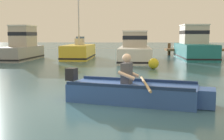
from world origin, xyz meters
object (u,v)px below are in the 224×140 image
moored_boat_teal (194,46)px  mooring_buoy (154,63)px  moored_boat_yellow (79,52)px  rowboat_with_person (135,92)px  moored_boat_grey (22,47)px  moored_boat_white (135,49)px

moored_boat_teal → mooring_buoy: moored_boat_teal is taller
moored_boat_yellow → moored_boat_teal: size_ratio=0.83×
rowboat_with_person → moored_boat_yellow: bearing=104.3°
rowboat_with_person → moored_boat_yellow: moored_boat_yellow is taller
moored_boat_teal → mooring_buoy: size_ratio=10.65×
rowboat_with_person → mooring_buoy: size_ratio=7.06×
rowboat_with_person → moored_boat_grey: (-7.06, 12.27, 0.59)m
rowboat_with_person → moored_boat_teal: bearing=70.7°
moored_boat_white → mooring_buoy: size_ratio=12.01×
mooring_buoy → moored_boat_yellow: bearing=127.8°
moored_boat_teal → moored_boat_white: bearing=-159.9°
rowboat_with_person → moored_boat_teal: (4.69, 13.39, 0.63)m
moored_boat_white → rowboat_with_person: bearing=-92.4°
rowboat_with_person → mooring_buoy: bearing=80.4°
moored_boat_white → moored_boat_teal: moored_boat_teal is taller
rowboat_with_person → moored_boat_yellow: size_ratio=0.79×
rowboat_with_person → mooring_buoy: (1.22, 7.19, 0.01)m
moored_boat_yellow → moored_boat_white: moored_boat_yellow is taller
moored_boat_grey → moored_boat_teal: moored_boat_teal is taller
moored_boat_teal → mooring_buoy: bearing=-119.3°
moored_boat_grey → mooring_buoy: 9.72m
moored_boat_grey → mooring_buoy: bearing=-31.5°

